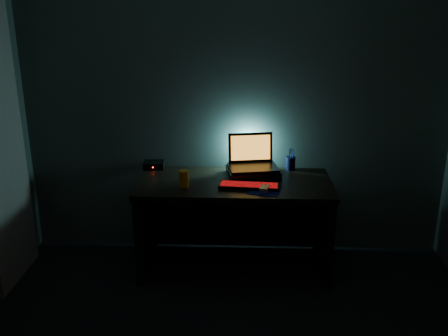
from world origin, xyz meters
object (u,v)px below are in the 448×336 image
Objects in this scene: mouse at (265,189)px; juice_glass at (184,179)px; router at (154,165)px; laptop at (252,159)px; keyboard at (249,186)px; pen_cup at (291,163)px.

mouse is 0.82× the size of juice_glass.
juice_glass is 0.53m from router.
router is (-0.82, 0.11, -0.09)m from laptop.
juice_glass is (-0.49, -0.00, 0.05)m from keyboard.
laptop is 0.92× the size of keyboard.
juice_glass is (-0.60, 0.07, 0.04)m from mouse.
juice_glass reaches higher than pen_cup.
mouse is at bearing -87.00° from laptop.
laptop is 0.61m from juice_glass.
mouse is at bearing -24.91° from keyboard.
laptop is 2.36× the size of router.
router reaches higher than mouse.
pen_cup is 0.94m from juice_glass.
router reaches higher than keyboard.
router is (-0.30, 0.43, -0.03)m from juice_glass.
laptop reaches higher than router.
mouse is 0.92× the size of pen_cup.
pen_cup is at bearing 10.13° from laptop.
router is at bearing 162.50° from laptop.
pen_cup is 0.88× the size of juice_glass.
pen_cup reaches higher than mouse.
keyboard is at bearing 163.51° from mouse.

